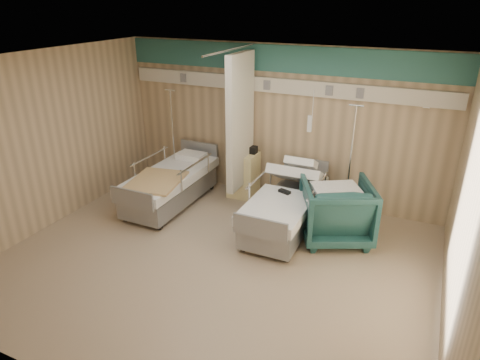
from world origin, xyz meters
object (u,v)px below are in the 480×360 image
at_px(bed_right, 285,212).
at_px(bed_left, 170,188).
at_px(bedside_cabinet, 243,175).
at_px(visitor_armchair, 336,211).
at_px(iv_stand_left, 175,164).
at_px(iv_stand_right, 347,194).

xyz_separation_m(bed_right, bed_left, (-2.20, 0.00, 0.00)).
xyz_separation_m(bedside_cabinet, visitor_armchair, (1.95, -0.84, 0.06)).
bearing_deg(visitor_armchair, bed_right, -20.77).
bearing_deg(iv_stand_left, bed_left, -61.81).
bearing_deg(iv_stand_right, bed_right, -130.87).
distance_m(bed_right, iv_stand_left, 2.83).
xyz_separation_m(visitor_armchair, iv_stand_left, (-3.48, 0.83, -0.09)).
bearing_deg(bedside_cabinet, iv_stand_right, 0.48).
relative_size(bed_left, visitor_armchair, 2.05).
relative_size(bed_left, iv_stand_left, 1.14).
xyz_separation_m(bed_left, bedside_cabinet, (1.05, 0.90, 0.11)).
bearing_deg(visitor_armchair, iv_stand_left, -38.68).
distance_m(bed_right, bedside_cabinet, 1.46).
bearing_deg(bed_right, iv_stand_right, 49.13).
height_order(bed_left, bedside_cabinet, bedside_cabinet).
xyz_separation_m(bedside_cabinet, iv_stand_right, (1.94, 0.02, -0.02)).
distance_m(bed_left, iv_stand_right, 3.13).
height_order(visitor_armchair, iv_stand_left, iv_stand_left).
bearing_deg(bedside_cabinet, bed_left, -139.40).
relative_size(bed_right, iv_stand_right, 1.10).
bearing_deg(iv_stand_left, bed_right, -18.48).
distance_m(bed_left, visitor_armchair, 3.01).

